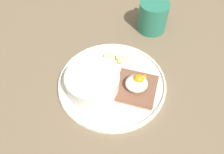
% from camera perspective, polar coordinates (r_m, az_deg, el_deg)
% --- Properties ---
extents(ground_plane, '(1.20, 1.20, 0.02)m').
position_cam_1_polar(ground_plane, '(0.58, -0.00, -2.47)').
color(ground_plane, '#77644C').
rests_on(ground_plane, ground).
extents(plate, '(0.28, 0.28, 0.02)m').
position_cam_1_polar(plate, '(0.56, -0.00, -1.40)').
color(plate, white).
rests_on(plate, ground_plane).
extents(oatmeal_bowl, '(0.13, 0.13, 0.05)m').
position_cam_1_polar(oatmeal_bowl, '(0.53, -5.08, -1.32)').
color(oatmeal_bowl, white).
rests_on(oatmeal_bowl, plate).
extents(toast_slice, '(0.13, 0.13, 0.01)m').
position_cam_1_polar(toast_slice, '(0.54, 6.26, -2.88)').
color(toast_slice, brown).
rests_on(toast_slice, plate).
extents(poached_egg, '(0.06, 0.06, 0.04)m').
position_cam_1_polar(poached_egg, '(0.53, 6.54, -1.48)').
color(poached_egg, white).
rests_on(poached_egg, toast_slice).
extents(banana_slice_front, '(0.05, 0.05, 0.02)m').
position_cam_1_polar(banana_slice_front, '(0.59, -0.37, 3.31)').
color(banana_slice_front, beige).
rests_on(banana_slice_front, plate).
extents(banana_slice_left, '(0.04, 0.04, 0.02)m').
position_cam_1_polar(banana_slice_left, '(0.61, -0.60, 5.40)').
color(banana_slice_left, beige).
rests_on(banana_slice_left, plate).
extents(banana_slice_back, '(0.05, 0.05, 0.02)m').
position_cam_1_polar(banana_slice_back, '(0.60, 2.67, 4.85)').
color(banana_slice_back, beige).
rests_on(banana_slice_back, plate).
extents(banana_slice_right, '(0.04, 0.04, 0.01)m').
position_cam_1_polar(banana_slice_right, '(0.58, 1.90, 1.88)').
color(banana_slice_right, '#F1E3C1').
rests_on(banana_slice_right, plate).
extents(banana_slice_inner, '(0.03, 0.03, 0.01)m').
position_cam_1_polar(banana_slice_inner, '(0.60, -3.79, 4.67)').
color(banana_slice_inner, '#FBE3C8').
rests_on(banana_slice_inner, plate).
extents(coffee_mug, '(0.09, 0.12, 0.09)m').
position_cam_1_polar(coffee_mug, '(0.71, 10.58, 15.40)').
color(coffee_mug, '#2A7960').
rests_on(coffee_mug, ground_plane).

